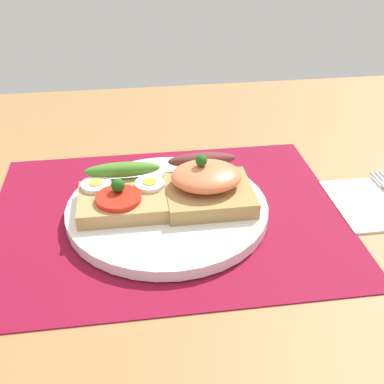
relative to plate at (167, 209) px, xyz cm
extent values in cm
cube|color=olive|center=(0.00, 0.00, -2.58)|extent=(120.00, 90.00, 3.20)
cube|color=maroon|center=(0.00, 0.00, -0.83)|extent=(42.20, 32.74, 0.30)
cylinder|color=white|center=(0.00, 0.00, 0.00)|extent=(24.08, 24.08, 1.35)
cube|color=tan|center=(-5.05, 0.10, 1.56)|extent=(10.60, 7.95, 1.77)
cylinder|color=red|center=(-5.64, -1.04, 2.75)|extent=(5.24, 5.24, 0.60)
ellipsoid|color=#468026|center=(-5.05, 4.48, 3.35)|extent=(9.33, 2.20, 1.80)
sphere|color=#1E5919|center=(-5.59, 0.10, 3.85)|extent=(1.60, 1.60, 1.60)
cylinder|color=white|center=(-8.23, 2.37, 2.70)|extent=(3.61, 3.61, 0.50)
cylinder|color=yellow|center=(-8.23, 2.37, 3.03)|extent=(1.63, 1.63, 0.16)
cylinder|color=white|center=(-1.87, 1.67, 2.70)|extent=(3.61, 3.61, 0.50)
cylinder|color=yellow|center=(-1.87, 1.67, 3.03)|extent=(1.63, 1.63, 0.16)
cube|color=#AA834B|center=(5.05, 0.46, 1.63)|extent=(10.27, 9.06, 1.91)
ellipsoid|color=#ED7348|center=(4.81, 0.69, 3.82)|extent=(8.42, 7.24, 2.48)
ellipsoid|color=brown|center=(5.05, 5.39, 3.48)|extent=(8.73, 2.20, 1.80)
sphere|color=#1E5919|center=(4.25, 1.06, 5.76)|extent=(1.40, 1.40, 1.40)
cube|color=#B7B7BC|center=(28.49, 3.92, -0.22)|extent=(0.32, 2.80, 0.32)
cube|color=#B7B7BC|center=(29.14, 3.92, -0.22)|extent=(0.32, 2.80, 0.32)
camera|label=1|loc=(-3.80, -48.21, 32.88)|focal=45.44mm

